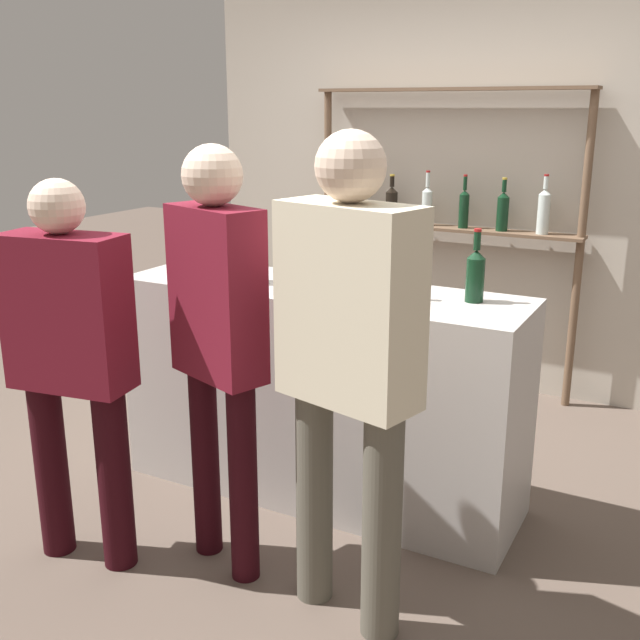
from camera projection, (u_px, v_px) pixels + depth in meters
The scene contains 13 objects.
ground_plane at pixel (320, 490), 3.70m from camera, with size 16.00×16.00×0.00m, color brown.
bar_counter at pixel (320, 393), 3.56m from camera, with size 1.92×0.57×1.03m, color #B7B2AD.
back_wall at pixel (456, 174), 4.91m from camera, with size 3.52×0.12×2.80m, color #B2A899.
back_shelf at pixel (446, 199), 4.80m from camera, with size 1.76×0.18×1.94m.
counter_bottle_0 at pixel (378, 267), 3.18m from camera, with size 0.09×0.09×0.37m.
counter_bottle_1 at pixel (475, 274), 3.14m from camera, with size 0.08×0.08×0.31m.
counter_bottle_2 at pixel (311, 267), 3.26m from camera, with size 0.07×0.07×0.32m.
wine_glass at pixel (202, 258), 3.51m from camera, with size 0.08×0.08×0.16m.
ice_bucket at pixel (349, 265), 3.32m from camera, with size 0.19×0.19×0.24m.
cork_jar at pixel (252, 268), 3.50m from camera, with size 0.12×0.12×0.14m.
customer_center at pixel (218, 328), 2.84m from camera, with size 0.44×0.30×1.70m.
customer_right at pixel (349, 352), 2.52m from camera, with size 0.53×0.33×1.76m.
customer_left at pixel (71, 351), 2.91m from camera, with size 0.51×0.28×1.57m.
Camera 1 is at (1.58, -2.93, 1.83)m, focal length 42.00 mm.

